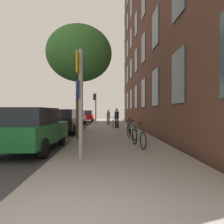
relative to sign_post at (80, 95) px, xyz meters
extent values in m
plane|color=#332D28|center=(-2.26, 11.35, -1.95)|extent=(41.80, 41.80, 0.00)
cube|color=#2D2D30|center=(-4.36, 11.35, -1.95)|extent=(7.00, 38.00, 0.01)
cube|color=gray|center=(1.24, 11.35, -1.89)|extent=(4.20, 38.00, 0.12)
cube|color=#513328|center=(3.84, 10.85, 6.91)|extent=(0.50, 27.00, 17.73)
cube|color=#384756|center=(3.56, 1.92, 0.89)|extent=(0.06, 1.36, 2.06)
cube|color=#384756|center=(3.56, 5.50, 0.89)|extent=(0.06, 1.36, 2.06)
cube|color=#384756|center=(3.56, 9.07, 0.89)|extent=(0.06, 1.36, 2.06)
cube|color=#384756|center=(3.56, 12.64, 0.89)|extent=(0.06, 1.36, 2.06)
cube|color=#384756|center=(3.56, 16.21, 0.89)|extent=(0.06, 1.36, 2.06)
cube|color=#384756|center=(3.56, 19.78, 0.89)|extent=(0.06, 1.36, 2.06)
cube|color=#384756|center=(3.56, 23.35, 0.89)|extent=(0.06, 1.36, 2.06)
cube|color=#384756|center=(3.56, 5.50, 4.23)|extent=(0.06, 1.36, 2.06)
cube|color=#384756|center=(3.56, 9.07, 4.23)|extent=(0.06, 1.36, 2.06)
cube|color=#384756|center=(3.56, 12.64, 4.23)|extent=(0.06, 1.36, 2.06)
cube|color=#384756|center=(3.56, 16.21, 4.23)|extent=(0.06, 1.36, 2.06)
cube|color=#384756|center=(3.56, 19.78, 4.23)|extent=(0.06, 1.36, 2.06)
cube|color=#384756|center=(3.56, 23.35, 4.23)|extent=(0.06, 1.36, 2.06)
cube|color=#384756|center=(3.56, 9.07, 7.58)|extent=(0.06, 1.36, 2.06)
cube|color=#384756|center=(3.56, 12.64, 7.58)|extent=(0.06, 1.36, 2.06)
cube|color=#384756|center=(3.56, 16.21, 7.58)|extent=(0.06, 1.36, 2.06)
cube|color=#384756|center=(3.56, 19.78, 7.58)|extent=(0.06, 1.36, 2.06)
cube|color=#384756|center=(3.56, 23.35, 7.58)|extent=(0.06, 1.36, 2.06)
cube|color=#384756|center=(3.56, 16.21, 10.92)|extent=(0.06, 1.36, 2.06)
cube|color=#384756|center=(3.56, 19.78, 10.92)|extent=(0.06, 1.36, 2.06)
cube|color=#384756|center=(3.56, 23.35, 10.92)|extent=(0.06, 1.36, 2.06)
cube|color=#384756|center=(3.56, 23.35, 14.27)|extent=(0.06, 1.36, 2.06)
cylinder|color=gray|center=(0.02, 0.00, -0.25)|extent=(0.12, 0.12, 3.16)
cube|color=yellow|center=(-0.06, 0.00, 0.92)|extent=(0.03, 0.60, 0.60)
cylinder|color=#14339E|center=(-0.06, 0.00, 0.17)|extent=(0.03, 0.56, 0.56)
cylinder|color=black|center=(-0.46, 19.21, -0.03)|extent=(0.12, 0.12, 3.61)
cube|color=black|center=(-0.64, 19.21, 1.33)|extent=(0.20, 0.24, 0.80)
sphere|color=red|center=(-0.75, 19.21, 1.59)|extent=(0.16, 0.16, 0.16)
sphere|color=#523707|center=(-0.75, 19.21, 1.33)|extent=(0.16, 0.16, 0.16)
sphere|color=#083E11|center=(-0.75, 19.21, 1.07)|extent=(0.16, 0.16, 0.16)
cylinder|color=#4C3823|center=(-0.58, 4.38, -0.19)|extent=(0.36, 0.36, 3.29)
ellipsoid|color=#387533|center=(-0.58, 4.38, 2.43)|extent=(3.26, 3.26, 2.77)
torus|color=black|center=(1.94, 2.51, -1.51)|extent=(0.14, 0.66, 0.66)
torus|color=black|center=(2.10, 1.43, -1.51)|extent=(0.14, 0.66, 0.66)
cylinder|color=#267233|center=(2.02, 1.97, -1.33)|extent=(0.18, 0.92, 0.04)
cylinder|color=#267233|center=(2.06, 1.70, -1.41)|extent=(0.13, 0.56, 0.30)
cylinder|color=#267233|center=(2.04, 1.80, -1.08)|extent=(0.04, 0.04, 0.28)
cube|color=black|center=(2.04, 1.80, -0.92)|extent=(0.10, 0.24, 0.06)
cylinder|color=#4C4C4C|center=(1.94, 2.51, -1.00)|extent=(0.42, 0.09, 0.03)
torus|color=black|center=(1.95, 4.59, -1.49)|extent=(0.14, 0.68, 0.68)
torus|color=black|center=(2.10, 3.59, -1.49)|extent=(0.14, 0.68, 0.68)
cylinder|color=#99999E|center=(2.02, 4.09, -1.31)|extent=(0.18, 0.86, 0.04)
cylinder|color=#99999E|center=(2.06, 3.84, -1.39)|extent=(0.12, 0.52, 0.28)
cylinder|color=#99999E|center=(2.05, 3.94, -1.06)|extent=(0.04, 0.04, 0.28)
cube|color=black|center=(2.05, 3.94, -0.90)|extent=(0.10, 0.24, 0.06)
cylinder|color=#4C4C4C|center=(1.95, 4.59, -0.98)|extent=(0.42, 0.09, 0.03)
torus|color=black|center=(2.20, 6.71, -1.51)|extent=(0.09, 0.64, 0.64)
torus|color=black|center=(2.12, 5.75, -1.51)|extent=(0.09, 0.64, 0.64)
cylinder|color=#194C99|center=(2.16, 6.23, -1.34)|extent=(0.11, 0.82, 0.04)
cylinder|color=#194C99|center=(2.14, 5.99, -1.42)|extent=(0.08, 0.50, 0.27)
cylinder|color=#194C99|center=(2.15, 6.08, -1.10)|extent=(0.04, 0.04, 0.28)
cube|color=black|center=(2.15, 6.08, -0.94)|extent=(0.10, 0.24, 0.06)
cylinder|color=#4C4C4C|center=(2.20, 6.71, -1.02)|extent=(0.42, 0.06, 0.03)
torus|color=black|center=(2.54, 10.23, -1.51)|extent=(0.09, 0.64, 0.64)
torus|color=black|center=(2.62, 9.23, -1.51)|extent=(0.09, 0.64, 0.64)
cylinder|color=#B21E1E|center=(2.58, 9.73, -1.34)|extent=(0.11, 0.86, 0.04)
cylinder|color=#B21E1E|center=(2.60, 9.48, -1.42)|extent=(0.08, 0.52, 0.28)
cylinder|color=#B21E1E|center=(2.59, 9.58, -1.09)|extent=(0.04, 0.04, 0.28)
cube|color=black|center=(2.59, 9.58, -0.93)|extent=(0.10, 0.24, 0.06)
cylinder|color=#4C4C4C|center=(2.54, 10.23, -1.01)|extent=(0.42, 0.06, 0.03)
torus|color=black|center=(1.37, 11.78, -1.50)|extent=(0.16, 0.66, 0.66)
torus|color=black|center=(1.57, 10.72, -1.50)|extent=(0.16, 0.66, 0.66)
cylinder|color=#B21E1E|center=(1.47, 11.25, -1.32)|extent=(0.21, 0.91, 0.04)
cylinder|color=#B21E1E|center=(1.52, 10.98, -1.40)|extent=(0.15, 0.55, 0.30)
cylinder|color=#B21E1E|center=(1.50, 11.09, -1.07)|extent=(0.04, 0.04, 0.28)
cube|color=black|center=(1.50, 11.09, -0.91)|extent=(0.10, 0.24, 0.06)
cylinder|color=#4C4C4C|center=(1.37, 11.78, -0.99)|extent=(0.42, 0.11, 0.03)
cylinder|color=#26262D|center=(1.56, 10.61, -1.44)|extent=(0.15, 0.15, 0.79)
cylinder|color=#26262D|center=(1.74, 10.61, -1.44)|extent=(0.15, 0.15, 0.79)
cylinder|color=#26262D|center=(1.65, 10.61, -0.75)|extent=(0.41, 0.41, 0.59)
sphere|color=brown|center=(1.65, 10.61, -0.33)|extent=(0.21, 0.21, 0.21)
cylinder|color=#33594C|center=(0.94, 15.02, -1.46)|extent=(0.14, 0.14, 0.75)
cylinder|color=#33594C|center=(1.11, 15.02, -1.46)|extent=(0.14, 0.14, 0.75)
cylinder|color=olive|center=(1.03, 15.02, -0.81)|extent=(0.47, 0.47, 0.56)
sphere|color=brown|center=(1.03, 15.02, -0.41)|extent=(0.20, 0.20, 0.20)
cube|color=#19662D|center=(-2.07, 1.96, -1.27)|extent=(1.95, 4.25, 0.70)
cube|color=#1E232D|center=(-2.07, 1.75, -0.62)|extent=(1.60, 2.39, 0.60)
cylinder|color=black|center=(-2.91, 3.31, -1.62)|extent=(0.22, 0.64, 0.64)
cylinder|color=black|center=(-1.23, 3.31, -1.62)|extent=(0.22, 0.64, 0.64)
cylinder|color=black|center=(-1.23, 0.62, -1.62)|extent=(0.22, 0.64, 0.64)
cube|color=black|center=(-2.11, 8.24, -1.27)|extent=(1.80, 4.24, 0.70)
cube|color=#1E232D|center=(-2.11, 8.03, -0.62)|extent=(1.51, 2.37, 0.60)
cylinder|color=black|center=(-2.93, 9.59, -1.62)|extent=(0.22, 0.64, 0.64)
cylinder|color=black|center=(-1.30, 9.59, -1.62)|extent=(0.22, 0.64, 0.64)
cylinder|color=black|center=(-2.93, 6.88, -1.62)|extent=(0.22, 0.64, 0.64)
cylinder|color=black|center=(-1.30, 6.88, -1.62)|extent=(0.22, 0.64, 0.64)
cube|color=red|center=(-2.51, 17.22, -1.27)|extent=(1.82, 4.24, 0.70)
cube|color=#2D3847|center=(-2.51, 17.01, -0.62)|extent=(1.50, 2.38, 0.60)
cylinder|color=black|center=(-3.29, 18.56, -1.62)|extent=(0.22, 0.64, 0.64)
cylinder|color=black|center=(-1.73, 18.56, -1.62)|extent=(0.22, 0.64, 0.64)
cylinder|color=black|center=(-3.29, 15.88, -1.62)|extent=(0.22, 0.64, 0.64)
cylinder|color=black|center=(-1.73, 15.88, -1.62)|extent=(0.22, 0.64, 0.64)
cube|color=red|center=(-1.89, 23.64, -1.27)|extent=(1.82, 4.01, 0.70)
cube|color=#384756|center=(-1.89, 23.44, -0.62)|extent=(1.50, 2.26, 0.60)
cylinder|color=black|center=(-2.68, 24.91, -1.62)|extent=(0.22, 0.64, 0.64)
cylinder|color=black|center=(-1.10, 24.91, -1.62)|extent=(0.22, 0.64, 0.64)
cylinder|color=black|center=(-2.68, 22.37, -1.62)|extent=(0.22, 0.64, 0.64)
cylinder|color=black|center=(-1.10, 22.37, -1.62)|extent=(0.22, 0.64, 0.64)
camera|label=1|loc=(0.73, -5.82, -0.45)|focal=32.39mm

